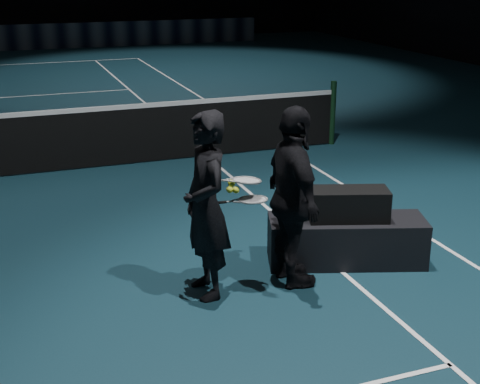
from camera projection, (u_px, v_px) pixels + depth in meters
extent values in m
cylinder|color=black|center=(333.00, 113.00, 11.54)|extent=(0.10, 0.10, 1.10)
cube|color=black|center=(346.00, 241.00, 7.04)|extent=(1.72, 1.03, 0.49)
cube|color=black|center=(348.00, 204.00, 6.91)|extent=(0.88, 0.59, 0.33)
cube|color=white|center=(357.00, 210.00, 6.75)|extent=(0.36, 0.12, 0.11)
imported|color=black|center=(206.00, 206.00, 6.17)|extent=(0.45, 0.67, 1.79)
imported|color=black|center=(293.00, 198.00, 6.37)|extent=(0.48, 1.07, 1.79)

